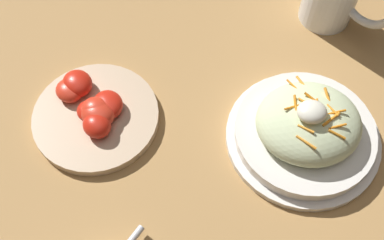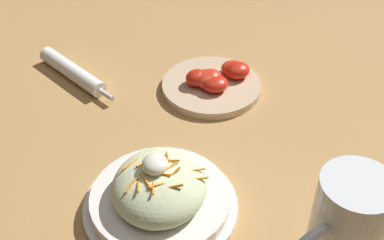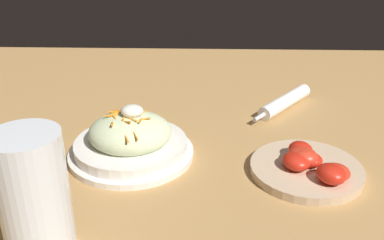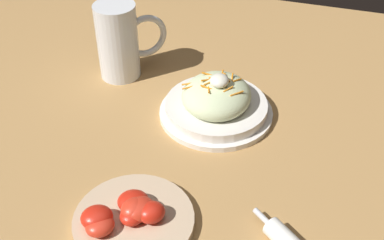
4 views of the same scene
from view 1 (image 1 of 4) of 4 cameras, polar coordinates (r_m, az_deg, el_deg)
The scene contains 3 objects.
ground_plane at distance 0.70m, azimuth 0.61°, elevation -1.32°, with size 1.43×1.43×0.00m, color #B2844C.
salad_plate at distance 0.68m, azimuth 13.64°, elevation -1.07°, with size 0.22×0.22×0.10m.
tomato_plate at distance 0.71m, azimuth -11.75°, elevation 0.95°, with size 0.19×0.19×0.04m.
Camera 1 is at (0.02, 0.34, 0.61)m, focal length 44.04 mm.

